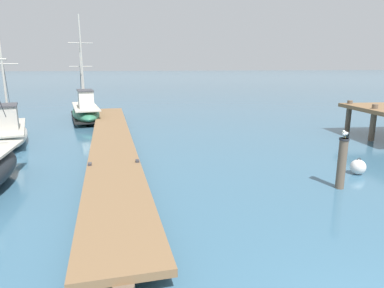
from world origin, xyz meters
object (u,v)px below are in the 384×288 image
at_px(fishing_boat_1, 10,131).
at_px(perched_seagull, 345,133).
at_px(mooring_piling, 342,162).
at_px(fishing_boat_2, 86,111).
at_px(mooring_buoy, 358,167).

relative_size(fishing_boat_1, perched_seagull, 18.44).
distance_m(mooring_piling, perched_seagull, 0.91).
bearing_deg(fishing_boat_2, fishing_boat_1, -113.40).
height_order(fishing_boat_2, mooring_piling, fishing_boat_2).
bearing_deg(fishing_boat_2, mooring_piling, -57.91).
bearing_deg(mooring_piling, fishing_boat_2, 122.09).
bearing_deg(mooring_buoy, perched_seagull, -141.42).
xyz_separation_m(fishing_boat_2, mooring_piling, (9.41, -15.00, 0.15)).
xyz_separation_m(fishing_boat_1, mooring_piling, (12.22, -8.52, 0.23)).
distance_m(perched_seagull, mooring_buoy, 2.37).
bearing_deg(mooring_piling, perched_seagull, 36.95).
relative_size(mooring_piling, perched_seagull, 4.86).
xyz_separation_m(fishing_boat_2, mooring_buoy, (10.86, -13.85, -0.42)).
distance_m(fishing_boat_1, mooring_buoy, 15.53).
relative_size(fishing_boat_2, mooring_buoy, 11.90).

